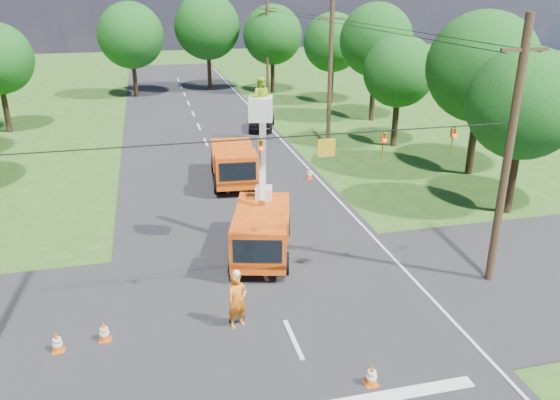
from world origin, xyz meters
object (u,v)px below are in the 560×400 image
object	(u,v)px
bucket_truck	(262,220)
tree_right_b	(482,67)
tree_far_a	(131,36)
pole_right_near	(508,155)
pole_right_far	(267,46)
tree_far_c	(272,35)
second_truck	(234,163)
traffic_cone_5	(57,342)
tree_right_a	(524,104)
distant_car	(262,119)
traffic_cone_1	(372,375)
ground_worker	(237,301)
traffic_cone_7	(309,173)
tree_right_d	(376,40)
tree_right_c	(399,71)
traffic_cone_3	(270,201)
tree_right_e	(333,43)
tree_far_b	(207,27)
traffic_cone_2	(281,233)
pole_right_mid	(330,75)
traffic_cone_4	(104,331)

from	to	relation	value
bucket_truck	tree_right_b	distance (m)	17.29
tree_far_a	pole_right_near	bearing A→B (deg)	-72.57
pole_right_far	tree_far_c	bearing A→B (deg)	63.43
second_truck	traffic_cone_5	world-z (taller)	second_truck
tree_right_a	bucket_truck	bearing A→B (deg)	-172.76
distant_car	traffic_cone_1	size ratio (longest dim) A/B	6.55
ground_worker	traffic_cone_7	bearing A→B (deg)	40.95
traffic_cone_1	tree_right_a	bearing A→B (deg)	41.78
tree_far_c	bucket_truck	bearing A→B (deg)	-103.73
tree_far_a	distant_car	bearing A→B (deg)	-59.39
traffic_cone_1	tree_far_a	size ratio (longest dim) A/B	0.07
tree_right_d	tree_right_b	bearing A→B (deg)	-89.24
tree_far_a	tree_far_c	distance (m)	14.53
second_truck	pole_right_far	xyz separation A→B (m)	(7.86, 26.22, 3.89)
tree_right_c	tree_far_a	size ratio (longest dim) A/B	0.82
distant_car	traffic_cone_3	size ratio (longest dim) A/B	6.55
second_truck	tree_right_e	size ratio (longest dim) A/B	0.74
tree_right_b	tree_right_a	bearing A→B (deg)	-104.04
second_truck	traffic_cone_3	world-z (taller)	second_truck
traffic_cone_7	tree_far_b	xyz separation A→B (m)	(-2.11, 31.69, 6.45)
traffic_cone_1	tree_right_e	world-z (taller)	tree_right_e
tree_right_c	tree_right_e	bearing A→B (deg)	87.85
second_truck	traffic_cone_5	distance (m)	16.66
traffic_cone_2	tree_right_e	size ratio (longest dim) A/B	0.08
traffic_cone_1	tree_far_b	distance (m)	50.04
traffic_cone_2	tree_right_e	world-z (taller)	tree_right_e
tree_right_a	tree_far_b	distance (m)	40.41
ground_worker	tree_right_b	world-z (taller)	tree_right_b
traffic_cone_2	tree_far_c	bearing A→B (deg)	77.54
tree_right_e	tree_far_c	bearing A→B (deg)	121.56
traffic_cone_7	pole_right_mid	xyz separation A→B (m)	(3.39, 6.69, 4.75)
traffic_cone_2	pole_right_mid	distance (m)	16.83
traffic_cone_1	traffic_cone_7	world-z (taller)	same
traffic_cone_4	tree_far_a	distance (m)	43.96
tree_right_b	tree_right_d	xyz separation A→B (m)	(-0.20, 15.00, 0.24)
distant_car	tree_far_a	distance (m)	20.25
traffic_cone_2	pole_right_far	distance (m)	35.55
tree_right_e	tree_far_c	size ratio (longest dim) A/B	0.94
tree_far_c	traffic_cone_7	bearing A→B (deg)	-98.71
second_truck	tree_right_a	size ratio (longest dim) A/B	0.78
distant_car	tree_far_b	xyz separation A→B (m)	(-1.94, 18.80, 6.02)
traffic_cone_7	tree_far_b	distance (m)	32.41
tree_right_a	second_truck	bearing A→B (deg)	148.84
pole_right_far	tree_right_e	world-z (taller)	pole_right_far
tree_right_a	tree_right_d	world-z (taller)	tree_right_d
traffic_cone_5	tree_far_b	xyz separation A→B (m)	(10.36, 45.81, 6.45)
traffic_cone_7	pole_right_near	bearing A→B (deg)	-75.70
traffic_cone_1	tree_right_a	distance (m)	16.75
traffic_cone_1	pole_right_far	xyz separation A→B (m)	(6.87, 44.61, 4.75)
ground_worker	tree_right_a	bearing A→B (deg)	0.61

